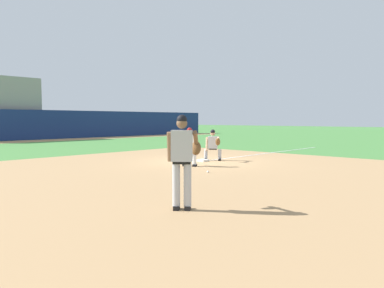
% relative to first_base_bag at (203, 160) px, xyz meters
% --- Properties ---
extents(ground_plane, '(160.00, 160.00, 0.00)m').
position_rel_first_base_bag_xyz_m(ground_plane, '(0.00, 0.00, -0.04)').
color(ground_plane, '#47843D').
extents(infield_dirt_patch, '(18.00, 18.00, 0.01)m').
position_rel_first_base_bag_xyz_m(infield_dirt_patch, '(-3.32, -2.63, -0.04)').
color(infield_dirt_patch, tan).
rests_on(infield_dirt_patch, ground).
extents(warning_track_strip, '(48.00, 3.20, 0.01)m').
position_rel_first_base_bag_xyz_m(warning_track_strip, '(0.00, 20.00, -0.04)').
color(warning_track_strip, tan).
rests_on(warning_track_strip, ground).
extents(foul_line_stripe, '(10.78, 0.10, 0.00)m').
position_rel_first_base_bag_xyz_m(foul_line_stripe, '(5.39, 0.00, -0.04)').
color(foul_line_stripe, white).
rests_on(foul_line_stripe, ground).
extents(first_base_bag, '(0.38, 0.38, 0.09)m').
position_rel_first_base_bag_xyz_m(first_base_bag, '(0.00, 0.00, 0.00)').
color(first_base_bag, white).
rests_on(first_base_bag, ground).
extents(baseball, '(0.07, 0.07, 0.07)m').
position_rel_first_base_bag_xyz_m(baseball, '(-2.41, -2.32, -0.01)').
color(baseball, white).
rests_on(baseball, ground).
extents(pitcher, '(0.85, 0.57, 1.86)m').
position_rel_first_base_bag_xyz_m(pitcher, '(-6.59, -5.24, 1.01)').
color(pitcher, black).
rests_on(pitcher, ground).
extents(first_baseman, '(0.79, 1.06, 1.34)m').
position_rel_first_base_bag_xyz_m(first_baseman, '(0.53, -0.11, 0.69)').
color(first_baseman, black).
rests_on(first_baseman, ground).
extents(baserunner, '(0.59, 0.67, 1.46)m').
position_rel_first_base_bag_xyz_m(baserunner, '(-1.56, -0.70, 0.75)').
color(baserunner, black).
rests_on(baserunner, ground).
extents(outfield_wall, '(48.00, 0.50, 2.60)m').
position_rel_first_base_bag_xyz_m(outfield_wall, '(0.00, 22.00, 1.26)').
color(outfield_wall, navy).
rests_on(outfield_wall, ground).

